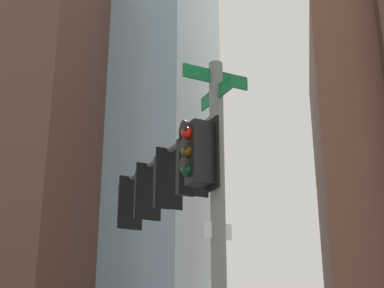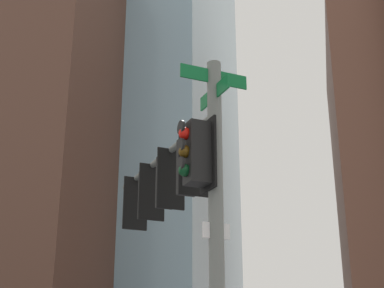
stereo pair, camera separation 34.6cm
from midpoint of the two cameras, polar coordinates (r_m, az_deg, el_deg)
The scene contains 3 objects.
signal_pole_assembly at distance 10.23m, azimuth -2.63°, elevation -5.40°, with size 4.29×3.38×6.71m.
building_brick_nearside at distance 58.86m, azimuth -15.06°, elevation -1.12°, with size 25.81×14.06×40.97m, color brown.
building_glass_tower at distance 73.94m, azimuth -7.95°, elevation 2.78°, with size 31.19×23.39×61.03m, color #8CB2C6.
Camera 1 is at (-8.00, -0.94, 2.16)m, focal length 53.90 mm.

